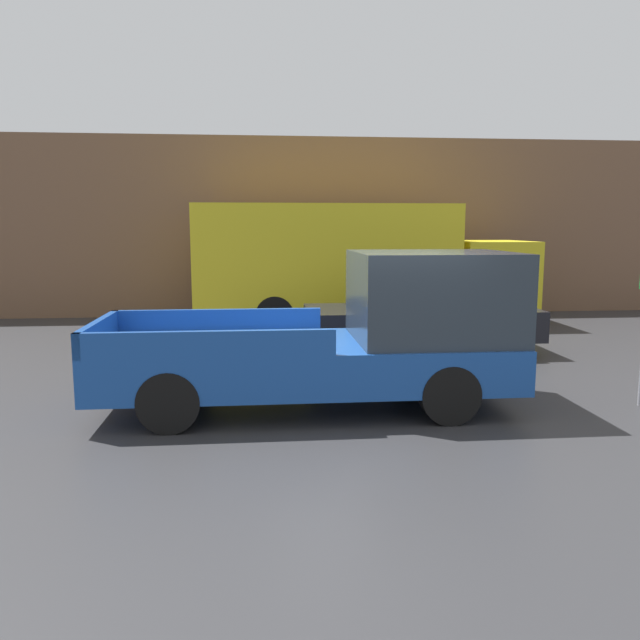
{
  "coord_description": "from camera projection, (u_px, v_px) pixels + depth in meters",
  "views": [
    {
      "loc": [
        -1.52,
        -8.39,
        2.52
      ],
      "look_at": [
        -0.6,
        1.11,
        1.09
      ],
      "focal_mm": 35.0,
      "sensor_mm": 36.0,
      "label": 1
    }
  ],
  "objects": [
    {
      "name": "ground_plane",
      "position": [
        370.0,
        407.0,
        8.77
      ],
      "size": [
        60.0,
        60.0,
        0.0
      ],
      "primitive_type": "plane",
      "color": "#2D2D30"
    },
    {
      "name": "delivery_truck",
      "position": [
        351.0,
        261.0,
        15.74
      ],
      "size": [
        8.41,
        2.41,
        3.06
      ],
      "color": "gold",
      "rests_on": "ground"
    },
    {
      "name": "pickup_truck",
      "position": [
        354.0,
        336.0,
        8.71
      ],
      "size": [
        5.71,
        2.12,
        2.17
      ],
      "color": "#194799",
      "rests_on": "ground"
    },
    {
      "name": "building_wall",
      "position": [
        313.0,
        227.0,
        17.69
      ],
      "size": [
        28.0,
        0.15,
        5.0
      ],
      "color": "brown",
      "rests_on": "ground"
    },
    {
      "name": "car",
      "position": [
        423.0,
        312.0,
        12.49
      ],
      "size": [
        4.56,
        1.85,
        1.65
      ],
      "color": "black",
      "rests_on": "ground"
    }
  ]
}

